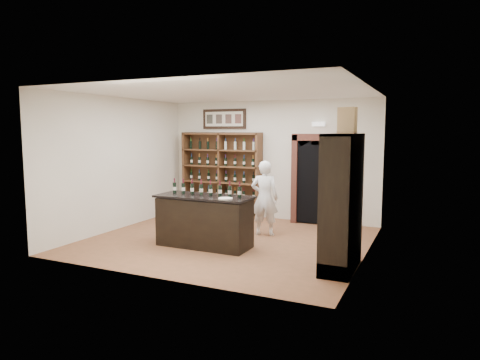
# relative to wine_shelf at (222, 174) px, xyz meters

# --- Properties ---
(floor) EXTENTS (5.50, 5.50, 0.00)m
(floor) POSITION_rel_wine_shelf_xyz_m (1.30, -2.33, -1.10)
(floor) COLOR brown
(floor) RESTS_ON ground
(ceiling) EXTENTS (5.50, 5.50, 0.00)m
(ceiling) POSITION_rel_wine_shelf_xyz_m (1.30, -2.33, 1.90)
(ceiling) COLOR white
(ceiling) RESTS_ON wall_back
(wall_back) EXTENTS (5.50, 0.04, 3.00)m
(wall_back) POSITION_rel_wine_shelf_xyz_m (1.30, 0.17, 0.40)
(wall_back) COLOR white
(wall_back) RESTS_ON ground
(wall_left) EXTENTS (0.04, 5.00, 3.00)m
(wall_left) POSITION_rel_wine_shelf_xyz_m (-1.45, -2.33, 0.40)
(wall_left) COLOR white
(wall_left) RESTS_ON ground
(wall_right) EXTENTS (0.04, 5.00, 3.00)m
(wall_right) POSITION_rel_wine_shelf_xyz_m (4.05, -2.33, 0.40)
(wall_right) COLOR white
(wall_right) RESTS_ON ground
(wine_shelf) EXTENTS (2.20, 0.38, 2.20)m
(wine_shelf) POSITION_rel_wine_shelf_xyz_m (0.00, 0.00, 0.00)
(wine_shelf) COLOR #55351D
(wine_shelf) RESTS_ON ground
(framed_picture) EXTENTS (1.25, 0.04, 0.52)m
(framed_picture) POSITION_rel_wine_shelf_xyz_m (0.00, 0.14, 1.45)
(framed_picture) COLOR black
(framed_picture) RESTS_ON wall_back
(arched_doorway) EXTENTS (1.17, 0.35, 2.17)m
(arched_doorway) POSITION_rel_wine_shelf_xyz_m (2.55, -0.00, 0.04)
(arched_doorway) COLOR black
(arched_doorway) RESTS_ON ground
(emergency_light) EXTENTS (0.30, 0.10, 0.10)m
(emergency_light) POSITION_rel_wine_shelf_xyz_m (2.55, 0.09, 1.30)
(emergency_light) COLOR white
(emergency_light) RESTS_ON wall_back
(tasting_counter) EXTENTS (1.88, 0.78, 1.00)m
(tasting_counter) POSITION_rel_wine_shelf_xyz_m (1.10, -2.93, -0.61)
(tasting_counter) COLOR black
(tasting_counter) RESTS_ON ground
(counter_bottle_0) EXTENTS (0.07, 0.07, 0.30)m
(counter_bottle_0) POSITION_rel_wine_shelf_xyz_m (0.38, -2.86, 0.01)
(counter_bottle_0) COLOR black
(counter_bottle_0) RESTS_ON tasting_counter
(counter_bottle_1) EXTENTS (0.07, 0.07, 0.30)m
(counter_bottle_1) POSITION_rel_wine_shelf_xyz_m (0.59, -2.86, 0.01)
(counter_bottle_1) COLOR black
(counter_bottle_1) RESTS_ON tasting_counter
(counter_bottle_2) EXTENTS (0.07, 0.07, 0.30)m
(counter_bottle_2) POSITION_rel_wine_shelf_xyz_m (0.79, -2.86, 0.01)
(counter_bottle_2) COLOR black
(counter_bottle_2) RESTS_ON tasting_counter
(counter_bottle_3) EXTENTS (0.07, 0.07, 0.30)m
(counter_bottle_3) POSITION_rel_wine_shelf_xyz_m (1.00, -2.86, 0.01)
(counter_bottle_3) COLOR black
(counter_bottle_3) RESTS_ON tasting_counter
(counter_bottle_4) EXTENTS (0.07, 0.07, 0.30)m
(counter_bottle_4) POSITION_rel_wine_shelf_xyz_m (1.20, -2.86, 0.01)
(counter_bottle_4) COLOR black
(counter_bottle_4) RESTS_ON tasting_counter
(counter_bottle_5) EXTENTS (0.07, 0.07, 0.30)m
(counter_bottle_5) POSITION_rel_wine_shelf_xyz_m (1.41, -2.86, 0.01)
(counter_bottle_5) COLOR black
(counter_bottle_5) RESTS_ON tasting_counter
(counter_bottle_6) EXTENTS (0.07, 0.07, 0.30)m
(counter_bottle_6) POSITION_rel_wine_shelf_xyz_m (1.61, -2.86, 0.01)
(counter_bottle_6) COLOR black
(counter_bottle_6) RESTS_ON tasting_counter
(counter_bottle_7) EXTENTS (0.07, 0.07, 0.30)m
(counter_bottle_7) POSITION_rel_wine_shelf_xyz_m (1.82, -2.86, 0.01)
(counter_bottle_7) COLOR black
(counter_bottle_7) RESTS_ON tasting_counter
(side_cabinet) EXTENTS (0.48, 1.20, 2.20)m
(side_cabinet) POSITION_rel_wine_shelf_xyz_m (3.82, -3.23, -0.35)
(side_cabinet) COLOR black
(side_cabinet) RESTS_ON ground
(shopkeeper) EXTENTS (0.64, 0.48, 1.62)m
(shopkeeper) POSITION_rel_wine_shelf_xyz_m (1.83, -1.60, -0.29)
(shopkeeper) COLOR white
(shopkeeper) RESTS_ON ground
(plate) EXTENTS (0.26, 0.26, 0.02)m
(plate) POSITION_rel_wine_shelf_xyz_m (1.66, -3.14, -0.09)
(plate) COLOR silver
(plate) RESTS_ON tasting_counter
(wine_crate) EXTENTS (0.32, 0.20, 0.43)m
(wine_crate) POSITION_rel_wine_shelf_xyz_m (3.78, -2.91, 1.31)
(wine_crate) COLOR tan
(wine_crate) RESTS_ON side_cabinet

